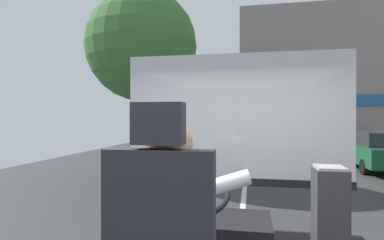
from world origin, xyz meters
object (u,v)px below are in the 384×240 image
object	(u,v)px
parked_car_silver	(340,141)
parked_car_green	(379,150)
steering_console	(204,239)
fare_box	(330,220)
bus_driver	(172,220)

from	to	relation	value
parked_car_silver	parked_car_green	bearing A→B (deg)	-89.62
parked_car_silver	steering_console	bearing A→B (deg)	-108.46
parked_car_green	fare_box	bearing A→B (deg)	-112.13
steering_console	parked_car_silver	bearing A→B (deg)	71.54
bus_driver	parked_car_green	bearing A→B (deg)	65.49
bus_driver	steering_console	world-z (taller)	bus_driver
fare_box	bus_driver	bearing A→B (deg)	-132.03
parked_car_green	steering_console	bearing A→B (deg)	-116.74
fare_box	parked_car_green	distance (m)	10.78
steering_console	parked_car_silver	world-z (taller)	steering_console
steering_console	parked_car_green	size ratio (longest dim) A/B	0.26
fare_box	parked_car_silver	world-z (taller)	fare_box
steering_console	parked_car_green	distance (m)	11.24
parked_car_green	parked_car_silver	distance (m)	5.01
steering_console	parked_car_green	world-z (taller)	steering_console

